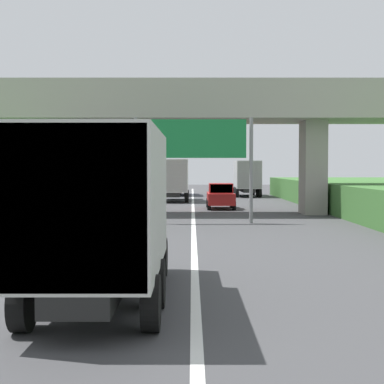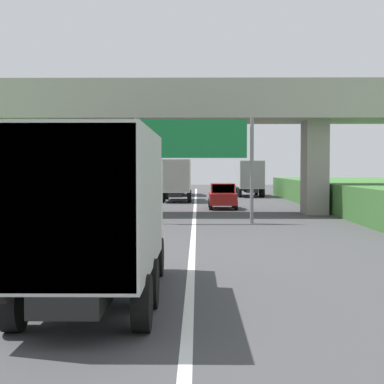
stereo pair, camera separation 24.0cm
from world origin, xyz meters
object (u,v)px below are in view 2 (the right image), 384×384
(truck_silver, at_px, (249,176))
(truck_blue, at_px, (179,176))
(truck_green, at_px, (177,178))
(overhead_highway_sign, at_px, (194,145))
(speed_limit_sign, at_px, (0,201))
(truck_white, at_px, (100,207))
(car_red, at_px, (223,196))

(truck_silver, bearing_deg, truck_blue, 160.86)
(truck_green, bearing_deg, overhead_highway_sign, -85.47)
(speed_limit_sign, distance_m, truck_white, 11.77)
(speed_limit_sign, bearing_deg, overhead_highway_sign, 41.46)
(truck_green, bearing_deg, truck_white, -90.43)
(overhead_highway_sign, height_order, truck_silver, overhead_highway_sign)
(truck_white, relative_size, truck_green, 1.00)
(overhead_highway_sign, relative_size, truck_green, 0.81)
(truck_blue, relative_size, truck_green, 1.00)
(truck_white, height_order, truck_green, same)
(car_red, bearing_deg, truck_blue, 100.21)
(truck_green, xyz_separation_m, car_red, (3.41, -9.20, -1.08))
(truck_white, bearing_deg, truck_silver, 81.09)
(speed_limit_sign, distance_m, truck_blue, 37.39)
(overhead_highway_sign, distance_m, truck_blue, 30.53)
(truck_white, bearing_deg, speed_limit_sign, 118.29)
(truck_blue, distance_m, truck_silver, 7.37)
(truck_white, distance_m, car_red, 27.57)
(car_red, bearing_deg, truck_green, 110.33)
(truck_green, height_order, car_red, truck_green)
(speed_limit_sign, relative_size, truck_blue, 0.31)
(overhead_highway_sign, height_order, truck_blue, overhead_highway_sign)
(overhead_highway_sign, xyz_separation_m, truck_white, (-1.83, -16.89, -1.92))
(truck_blue, xyz_separation_m, car_red, (3.60, -20.01, -1.08))
(overhead_highway_sign, height_order, speed_limit_sign, overhead_highway_sign)
(truck_blue, height_order, truck_green, same)
(speed_limit_sign, relative_size, truck_silver, 0.31)
(speed_limit_sign, relative_size, truck_green, 0.31)
(speed_limit_sign, height_order, car_red, speed_limit_sign)
(truck_blue, distance_m, car_red, 20.36)
(speed_limit_sign, distance_m, truck_green, 26.80)
(truck_blue, distance_m, truck_white, 47.31)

